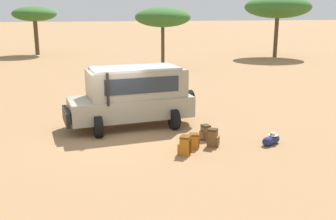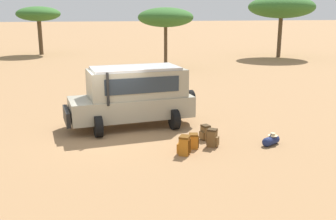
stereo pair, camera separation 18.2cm
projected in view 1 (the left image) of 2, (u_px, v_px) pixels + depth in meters
ground_plane at (113, 135)px, 15.05m from camera, size 320.00×320.00×0.00m
safari_vehicle at (133, 95)px, 15.88m from camera, size 5.45×3.09×2.44m
backpack_beside_front_wheel at (213, 138)px, 13.68m from camera, size 0.46×0.43×0.64m
backpack_cluster_center at (205, 132)px, 14.43m from camera, size 0.41×0.38×0.56m
backpack_near_rear_wheel at (185, 145)px, 12.91m from camera, size 0.50×0.49×0.65m
backpack_outermost at (194, 141)px, 13.52m from camera, size 0.45×0.38×0.52m
duffel_bag_low_black_case at (271, 140)px, 13.92m from camera, size 0.78×0.58×0.42m
acacia_tree_right_mid at (34, 14)px, 41.15m from camera, size 4.56×5.01×5.03m
acacia_tree_far_right at (163, 18)px, 31.58m from camera, size 4.48×4.51×4.86m
acacia_tree_distant_right at (278, 7)px, 38.95m from camera, size 6.67×5.97×6.05m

